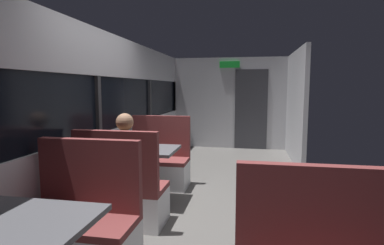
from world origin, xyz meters
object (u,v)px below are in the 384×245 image
dining_table_mid_window (143,156)px  bench_mid_window_facing_entry (158,165)px  dining_table_near_window (19,235)px  bench_near_window_facing_entry (82,231)px  seated_passenger (125,176)px  bench_mid_window_facing_end (123,196)px

dining_table_mid_window → bench_mid_window_facing_entry: bearing=90.0°
dining_table_near_window → bench_near_window_facing_entry: size_ratio=0.82×
seated_passenger → dining_table_near_window: bearing=-90.0°
bench_mid_window_facing_entry → dining_table_near_window: bearing=-90.0°
dining_table_mid_window → bench_mid_window_facing_end: (0.00, -0.70, -0.31)m
bench_near_window_facing_entry → seated_passenger: bearing=90.0°
bench_mid_window_facing_entry → dining_table_mid_window: bearing=-90.0°
dining_table_mid_window → bench_near_window_facing_entry: bearing=-90.0°
dining_table_near_window → bench_mid_window_facing_entry: bearing=90.0°
dining_table_near_window → bench_mid_window_facing_entry: bench_mid_window_facing_entry is taller
dining_table_mid_window → bench_mid_window_facing_entry: 0.77m
bench_near_window_facing_entry → bench_mid_window_facing_end: (0.00, 0.87, 0.00)m
seated_passenger → bench_near_window_facing_entry: bearing=-90.0°
bench_mid_window_facing_end → dining_table_mid_window: bearing=90.0°
bench_near_window_facing_entry → bench_mid_window_facing_entry: 2.27m
seated_passenger → dining_table_mid_window: bearing=90.0°
bench_mid_window_facing_end → seated_passenger: bearing=90.0°
dining_table_near_window → bench_mid_window_facing_end: 1.60m
bench_mid_window_facing_end → bench_mid_window_facing_entry: (0.00, 1.40, 0.00)m
dining_table_near_window → dining_table_mid_window: 2.27m
dining_table_mid_window → bench_mid_window_facing_end: 0.77m
bench_near_window_facing_entry → bench_mid_window_facing_entry: (0.00, 2.27, 0.00)m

